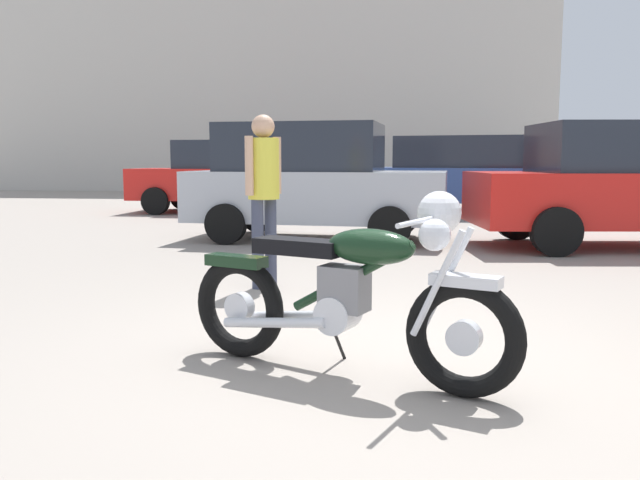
# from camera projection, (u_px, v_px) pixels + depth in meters

# --- Properties ---
(ground_plane) EXTENTS (80.00, 80.00, 0.00)m
(ground_plane) POSITION_uv_depth(u_px,v_px,m) (397.00, 359.00, 4.05)
(ground_plane) COLOR gray
(vintage_motorcycle) EXTENTS (1.98, 0.90, 1.07)m
(vintage_motorcycle) POSITION_uv_depth(u_px,v_px,m) (352.00, 291.00, 3.69)
(vintage_motorcycle) COLOR black
(vintage_motorcycle) RESTS_ON ground_plane
(bystander) EXTENTS (0.30, 0.40, 1.66)m
(bystander) POSITION_uv_depth(u_px,v_px,m) (264.00, 182.00, 6.20)
(bystander) COLOR #383D51
(bystander) RESTS_ON ground_plane
(red_hatchback_near) EXTENTS (4.22, 1.95, 1.67)m
(red_hatchback_near) POSITION_uv_depth(u_px,v_px,m) (224.00, 177.00, 15.11)
(red_hatchback_near) COLOR black
(red_hatchback_near) RESTS_ON ground_plane
(silver_sedan_mid) EXTENTS (4.91, 2.48, 1.74)m
(silver_sedan_mid) POSITION_uv_depth(u_px,v_px,m) (469.00, 173.00, 14.28)
(silver_sedan_mid) COLOR black
(silver_sedan_mid) RESTS_ON ground_plane
(pale_sedan_back) EXTENTS (4.00, 2.03, 1.78)m
(pale_sedan_back) POSITION_uv_depth(u_px,v_px,m) (312.00, 180.00, 9.98)
(pale_sedan_back) COLOR black
(pale_sedan_back) RESTS_ON ground_plane
(industrial_building) EXTENTS (22.37, 14.54, 18.53)m
(industrial_building) POSITION_uv_depth(u_px,v_px,m) (290.00, 91.00, 31.01)
(industrial_building) COLOR beige
(industrial_building) RESTS_ON ground_plane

